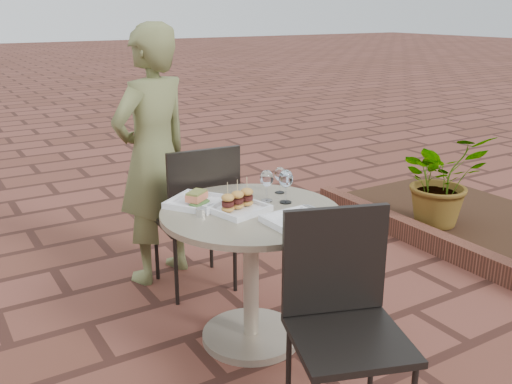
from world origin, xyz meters
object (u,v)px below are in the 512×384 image
chair_near (342,305)px  diner (153,157)px  plate_salmon (197,201)px  chair_far (199,208)px  cafe_table (251,256)px  plate_tuna (297,221)px  plate_sliders (238,204)px

chair_near → diner: 1.73m
diner → plate_salmon: (-0.07, -0.76, -0.06)m
chair_far → diner: bearing=-64.7°
cafe_table → plate_tuna: size_ratio=3.35×
chair_near → plate_salmon: chair_near is taller
diner → chair_near: bearing=72.9°
cafe_table → plate_sliders: bearing=158.2°
diner → plate_salmon: size_ratio=4.51×
diner → plate_tuna: bearing=78.5°
chair_far → plate_salmon: 0.50m
plate_sliders → plate_salmon: bearing=124.2°
chair_far → plate_tuna: chair_far is taller
cafe_table → plate_tuna: bearing=-73.0°
cafe_table → plate_sliders: size_ratio=2.97×
diner → cafe_table: bearing=76.2°
chair_far → plate_salmon: chair_far is taller
chair_far → plate_tuna: size_ratio=3.46×
cafe_table → plate_tuna: (0.08, -0.27, 0.26)m
cafe_table → chair_far: 0.63m
diner → plate_tuna: diner is taller
diner → plate_salmon: bearing=63.9°
plate_sliders → plate_tuna: bearing=-64.1°
diner → plate_salmon: 0.77m
diner → plate_tuna: 1.27m
chair_far → plate_sliders: 0.65m
chair_near → plate_tuna: 0.50m
plate_sliders → chair_near: bearing=-86.2°
cafe_table → plate_tuna: plate_tuna is taller
cafe_table → plate_sliders: 0.29m
chair_near → plate_tuna: bearing=97.8°
cafe_table → chair_far: chair_far is taller
cafe_table → plate_tuna: 0.39m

